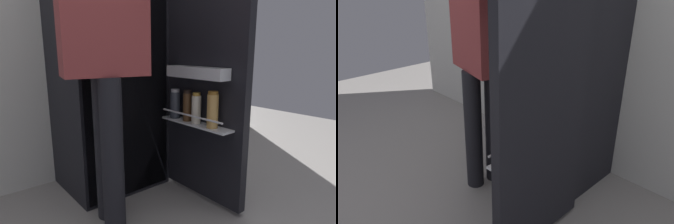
# 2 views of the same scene
# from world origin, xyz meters

# --- Properties ---
(ground_plane) EXTENTS (6.83, 6.83, 0.00)m
(ground_plane) POSITION_xyz_m (0.00, 0.00, 0.00)
(ground_plane) COLOR gray
(kitchen_wall) EXTENTS (4.40, 0.10, 2.56)m
(kitchen_wall) POSITION_xyz_m (0.00, 0.87, 1.28)
(kitchen_wall) COLOR silver
(kitchen_wall) RESTS_ON ground_plane
(refrigerator) EXTENTS (0.73, 1.22, 1.81)m
(refrigerator) POSITION_xyz_m (0.03, 0.47, 0.90)
(refrigerator) COLOR black
(refrigerator) RESTS_ON ground_plane
(person) EXTENTS (0.57, 0.82, 1.73)m
(person) POSITION_xyz_m (-0.26, 0.05, 1.04)
(person) COLOR black
(person) RESTS_ON ground_plane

